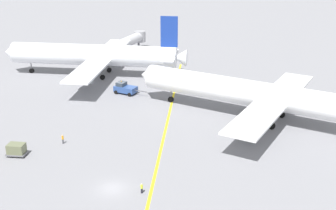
{
  "coord_description": "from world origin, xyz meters",
  "views": [
    {
      "loc": [
        20.65,
        -53.09,
        34.59
      ],
      "look_at": [
        2.62,
        25.55,
        4.0
      ],
      "focal_mm": 47.12,
      "sensor_mm": 36.0,
      "label": 1
    }
  ],
  "objects_px": {
    "airliner_at_gate_left": "(95,55)",
    "ground_crew_wing_walker_right": "(142,188)",
    "airliner_being_pushed": "(264,96)",
    "jet_bridge": "(129,41)",
    "pushback_tug": "(125,88)",
    "ground_crew_marshaller_foreground": "(63,139)",
    "gse_container_dolly_flat": "(16,149)"
  },
  "relations": [
    {
      "from": "airliner_being_pushed",
      "to": "ground_crew_marshaller_foreground",
      "type": "distance_m",
      "value": 39.76
    },
    {
      "from": "airliner_being_pushed",
      "to": "ground_crew_wing_walker_right",
      "type": "height_order",
      "value": "airliner_being_pushed"
    },
    {
      "from": "airliner_at_gate_left",
      "to": "airliner_being_pushed",
      "type": "distance_m",
      "value": 49.51
    },
    {
      "from": "airliner_at_gate_left",
      "to": "ground_crew_marshaller_foreground",
      "type": "bearing_deg",
      "value": -76.39
    },
    {
      "from": "pushback_tug",
      "to": "jet_bridge",
      "type": "height_order",
      "value": "jet_bridge"
    },
    {
      "from": "airliner_at_gate_left",
      "to": "pushback_tug",
      "type": "relative_size",
      "value": 5.85
    },
    {
      "from": "airliner_being_pushed",
      "to": "pushback_tug",
      "type": "xyz_separation_m",
      "value": [
        -32.21,
        9.51,
        -3.97
      ]
    },
    {
      "from": "airliner_being_pushed",
      "to": "pushback_tug",
      "type": "relative_size",
      "value": 6.58
    },
    {
      "from": "gse_container_dolly_flat",
      "to": "ground_crew_marshaller_foreground",
      "type": "height_order",
      "value": "gse_container_dolly_flat"
    },
    {
      "from": "gse_container_dolly_flat",
      "to": "jet_bridge",
      "type": "bearing_deg",
      "value": 92.3
    },
    {
      "from": "airliner_at_gate_left",
      "to": "jet_bridge",
      "type": "bearing_deg",
      "value": 86.67
    },
    {
      "from": "pushback_tug",
      "to": "jet_bridge",
      "type": "relative_size",
      "value": 0.39
    },
    {
      "from": "ground_crew_marshaller_foreground",
      "to": "jet_bridge",
      "type": "xyz_separation_m",
      "value": [
        -8.45,
        65.88,
        3.1
      ]
    },
    {
      "from": "pushback_tug",
      "to": "gse_container_dolly_flat",
      "type": "xyz_separation_m",
      "value": [
        -7.92,
        -34.7,
        -0.1
      ]
    },
    {
      "from": "gse_container_dolly_flat",
      "to": "ground_crew_wing_walker_right",
      "type": "distance_m",
      "value": 24.83
    },
    {
      "from": "airliner_at_gate_left",
      "to": "airliner_being_pushed",
      "type": "relative_size",
      "value": 0.89
    },
    {
      "from": "jet_bridge",
      "to": "airliner_at_gate_left",
      "type": "bearing_deg",
      "value": -93.33
    },
    {
      "from": "airliner_at_gate_left",
      "to": "jet_bridge",
      "type": "relative_size",
      "value": 2.27
    },
    {
      "from": "airliner_at_gate_left",
      "to": "jet_bridge",
      "type": "xyz_separation_m",
      "value": [
        1.45,
        24.98,
        -1.55
      ]
    },
    {
      "from": "gse_container_dolly_flat",
      "to": "ground_crew_marshaller_foreground",
      "type": "distance_m",
      "value": 8.22
    },
    {
      "from": "pushback_tug",
      "to": "ground_crew_wing_walker_right",
      "type": "distance_m",
      "value": 44.3
    },
    {
      "from": "ground_crew_wing_walker_right",
      "to": "jet_bridge",
      "type": "height_order",
      "value": "jet_bridge"
    },
    {
      "from": "pushback_tug",
      "to": "jet_bridge",
      "type": "bearing_deg",
      "value": 106.19
    },
    {
      "from": "ground_crew_marshaller_foreground",
      "to": "airliner_at_gate_left",
      "type": "bearing_deg",
      "value": 103.61
    },
    {
      "from": "airliner_being_pushed",
      "to": "pushback_tug",
      "type": "distance_m",
      "value": 33.82
    },
    {
      "from": "airliner_at_gate_left",
      "to": "ground_crew_marshaller_foreground",
      "type": "distance_m",
      "value": 42.34
    },
    {
      "from": "airliner_at_gate_left",
      "to": "pushback_tug",
      "type": "bearing_deg",
      "value": -44.95
    },
    {
      "from": "airliner_at_gate_left",
      "to": "ground_crew_wing_walker_right",
      "type": "xyz_separation_m",
      "value": [
        28.28,
        -53.55,
        -4.75
      ]
    },
    {
      "from": "airliner_at_gate_left",
      "to": "gse_container_dolly_flat",
      "type": "bearing_deg",
      "value": -84.71
    },
    {
      "from": "airliner_at_gate_left",
      "to": "ground_crew_wing_walker_right",
      "type": "relative_size",
      "value": 31.65
    },
    {
      "from": "gse_container_dolly_flat",
      "to": "ground_crew_marshaller_foreground",
      "type": "relative_size",
      "value": 1.93
    },
    {
      "from": "airliner_at_gate_left",
      "to": "pushback_tug",
      "type": "xyz_separation_m",
      "value": [
        12.26,
        -12.24,
        -4.3
      ]
    }
  ]
}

